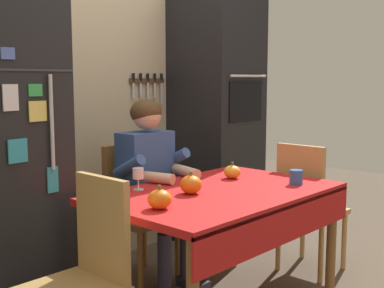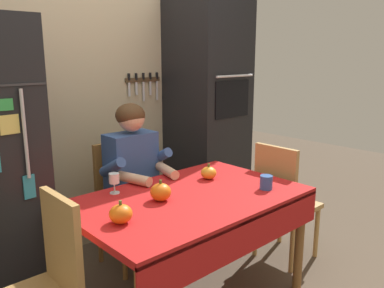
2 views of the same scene
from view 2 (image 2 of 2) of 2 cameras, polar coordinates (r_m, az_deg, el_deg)
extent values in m
cube|color=#BCAD89|center=(3.34, -14.51, 7.64)|extent=(3.70, 0.10, 2.60)
cube|color=#4C3823|center=(3.53, -7.14, 9.25)|extent=(0.36, 0.02, 0.04)
cube|color=silver|center=(3.45, -9.07, 7.78)|extent=(0.02, 0.01, 0.12)
cube|color=black|center=(3.44, -9.12, 9.59)|extent=(0.02, 0.01, 0.06)
cube|color=silver|center=(3.49, -8.04, 7.94)|extent=(0.02, 0.01, 0.11)
cube|color=black|center=(3.48, -8.08, 9.66)|extent=(0.02, 0.01, 0.06)
cube|color=silver|center=(3.53, -7.02, 7.54)|extent=(0.02, 0.01, 0.17)
cube|color=black|center=(3.52, -7.06, 9.73)|extent=(0.02, 0.01, 0.06)
cube|color=silver|center=(3.58, -6.05, 8.02)|extent=(0.02, 0.01, 0.12)
cube|color=black|center=(3.57, -6.07, 9.79)|extent=(0.02, 0.01, 0.06)
cube|color=silver|center=(3.62, -5.08, 7.70)|extent=(0.02, 0.01, 0.17)
cube|color=black|center=(3.61, -5.10, 9.85)|extent=(0.02, 0.01, 0.06)
cylinder|color=silver|center=(2.35, -23.03, 1.30)|extent=(0.02, 0.02, 0.50)
cube|color=#E5D666|center=(2.33, -24.91, 2.57)|extent=(0.10, 0.02, 0.11)
cube|color=green|center=(2.31, -25.37, 5.17)|extent=(0.07, 0.01, 0.06)
cube|color=teal|center=(2.44, -22.47, -5.75)|extent=(0.07, 0.01, 0.14)
cube|color=black|center=(3.68, 2.25, 4.57)|extent=(0.60, 0.60, 2.10)
cube|color=black|center=(3.46, 5.85, 6.48)|extent=(0.42, 0.01, 0.32)
cylinder|color=silver|center=(3.42, 6.26, 9.77)|extent=(0.45, 0.02, 0.02)
cylinder|color=brown|center=(2.56, -17.84, -16.47)|extent=(0.06, 0.06, 0.70)
cylinder|color=brown|center=(2.80, 15.27, -13.65)|extent=(0.06, 0.06, 0.70)
cylinder|color=brown|center=(3.24, 3.38, -9.50)|extent=(0.06, 0.06, 0.70)
cube|color=red|center=(2.42, -0.43, -7.90)|extent=(1.40, 0.90, 0.04)
cube|color=red|center=(2.18, 7.66, -13.33)|extent=(1.40, 0.01, 0.20)
cube|color=#9E6B33|center=(3.05, -8.98, -9.40)|extent=(0.40, 0.40, 0.04)
cube|color=#9E6B33|center=(3.11, -11.00, -4.01)|extent=(0.36, 0.04, 0.48)
cylinder|color=#9E6B33|center=(2.93, -9.76, -15.24)|extent=(0.04, 0.04, 0.41)
cylinder|color=#9E6B33|center=(3.20, -13.18, -12.94)|extent=(0.04, 0.04, 0.41)
cylinder|color=#9E6B33|center=(3.11, -4.36, -13.40)|extent=(0.04, 0.04, 0.41)
cylinder|color=#9E6B33|center=(3.36, -8.04, -11.42)|extent=(0.04, 0.04, 0.41)
cube|color=#38384C|center=(2.90, -6.00, -19.28)|extent=(0.10, 0.22, 0.08)
cube|color=#38384C|center=(3.00, -2.79, -17.98)|extent=(0.10, 0.22, 0.08)
cylinder|color=#38384C|center=(2.85, -6.84, -15.54)|extent=(0.09, 0.09, 0.38)
cylinder|color=#38384C|center=(2.95, -3.60, -14.36)|extent=(0.09, 0.09, 0.38)
cube|color=#38384C|center=(2.86, -8.73, -9.50)|extent=(0.12, 0.40, 0.11)
cube|color=#38384C|center=(2.95, -5.81, -8.66)|extent=(0.12, 0.40, 0.11)
cube|color=#33518E|center=(2.90, -8.78, -3.07)|extent=(0.36, 0.20, 0.48)
cylinder|color=#33518E|center=(2.73, -11.47, -3.32)|extent=(0.07, 0.26, 0.18)
cylinder|color=#33518E|center=(2.95, -4.83, -1.90)|extent=(0.07, 0.26, 0.18)
cylinder|color=#D8A884|center=(2.64, -8.37, -5.00)|extent=(0.13, 0.27, 0.07)
cylinder|color=#D8A884|center=(2.80, -3.64, -3.86)|extent=(0.13, 0.27, 0.07)
sphere|color=#D8A884|center=(2.81, -8.80, 3.72)|extent=(0.19, 0.19, 0.19)
ellipsoid|color=#472D19|center=(2.82, -8.93, 4.14)|extent=(0.21, 0.21, 0.17)
cube|color=tan|center=(3.19, 13.64, -8.59)|extent=(0.40, 0.40, 0.04)
cube|color=tan|center=(2.97, 11.95, -4.88)|extent=(0.04, 0.36, 0.48)
cylinder|color=tan|center=(3.33, 17.58, -12.09)|extent=(0.04, 0.04, 0.41)
cylinder|color=tan|center=(3.07, 14.29, -14.14)|extent=(0.04, 0.04, 0.41)
cylinder|color=tan|center=(3.50, 12.68, -10.60)|extent=(0.04, 0.04, 0.41)
cylinder|color=tan|center=(3.24, 9.16, -12.36)|extent=(0.04, 0.04, 0.41)
cube|color=tan|center=(2.06, -18.31, -13.37)|extent=(0.04, 0.36, 0.48)
cylinder|color=#2D569E|center=(2.56, 10.69, -5.48)|extent=(0.08, 0.08, 0.09)
torus|color=#2D569E|center=(2.59, 11.28, -5.17)|extent=(0.05, 0.01, 0.05)
cylinder|color=white|center=(2.50, -11.12, -6.95)|extent=(0.06, 0.06, 0.01)
cylinder|color=white|center=(2.49, -11.15, -6.23)|extent=(0.01, 0.01, 0.06)
cylinder|color=white|center=(2.47, -11.22, -4.88)|extent=(0.06, 0.06, 0.06)
ellipsoid|color=orange|center=(2.72, 2.42, -4.20)|extent=(0.11, 0.11, 0.09)
cylinder|color=#4C6023|center=(2.70, 2.43, -3.11)|extent=(0.02, 0.02, 0.02)
ellipsoid|color=orange|center=(2.06, -10.28, -9.92)|extent=(0.12, 0.12, 0.10)
cylinder|color=#4C6023|center=(2.04, -10.34, -8.37)|extent=(0.02, 0.02, 0.02)
ellipsoid|color=orange|center=(2.33, -4.56, -6.94)|extent=(0.12, 0.12, 0.10)
cylinder|color=#4C6023|center=(2.31, -4.58, -5.47)|extent=(0.02, 0.02, 0.02)
camera|label=1|loc=(0.70, -141.10, -27.13)|focal=46.96mm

